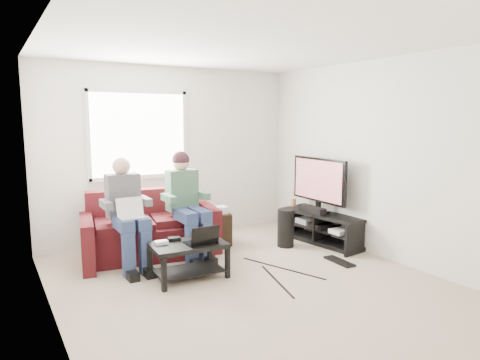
% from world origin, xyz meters
% --- Properties ---
extents(floor, '(4.50, 4.50, 0.00)m').
position_xyz_m(floor, '(0.00, 0.00, 0.00)').
color(floor, tan).
rests_on(floor, ground).
extents(ceiling, '(4.50, 4.50, 0.00)m').
position_xyz_m(ceiling, '(0.00, 0.00, 2.60)').
color(ceiling, white).
rests_on(ceiling, wall_back).
extents(wall_back, '(4.50, 0.00, 4.50)m').
position_xyz_m(wall_back, '(0.00, 2.25, 1.30)').
color(wall_back, silver).
rests_on(wall_back, floor).
extents(wall_front, '(4.50, 0.00, 4.50)m').
position_xyz_m(wall_front, '(0.00, -2.25, 1.30)').
color(wall_front, silver).
rests_on(wall_front, floor).
extents(wall_left, '(0.00, 4.50, 4.50)m').
position_xyz_m(wall_left, '(-2.00, 0.00, 1.30)').
color(wall_left, silver).
rests_on(wall_left, floor).
extents(wall_right, '(0.00, 4.50, 4.50)m').
position_xyz_m(wall_right, '(2.00, 0.00, 1.30)').
color(wall_right, silver).
rests_on(wall_right, floor).
extents(window, '(1.48, 0.04, 1.28)m').
position_xyz_m(window, '(-0.50, 2.23, 1.60)').
color(window, white).
rests_on(window, wall_back).
extents(sofa, '(1.97, 1.11, 0.86)m').
position_xyz_m(sofa, '(-0.60, 1.58, 0.32)').
color(sofa, '#441113').
rests_on(sofa, floor).
extents(person_left, '(0.40, 0.71, 1.36)m').
position_xyz_m(person_left, '(-1.00, 1.25, 0.75)').
color(person_left, navy).
rests_on(person_left, sofa).
extents(person_right, '(0.40, 0.71, 1.40)m').
position_xyz_m(person_right, '(-0.20, 1.27, 0.81)').
color(person_right, navy).
rests_on(person_right, sofa).
extents(laptop_silver, '(0.34, 0.25, 0.24)m').
position_xyz_m(laptop_silver, '(-1.00, 1.05, 0.73)').
color(laptop_silver, silver).
rests_on(laptop_silver, person_left).
extents(coffee_table, '(0.87, 0.57, 0.42)m').
position_xyz_m(coffee_table, '(-0.52, 0.51, 0.31)').
color(coffee_table, black).
rests_on(coffee_table, floor).
extents(laptop_black, '(0.34, 0.25, 0.24)m').
position_xyz_m(laptop_black, '(-0.40, 0.43, 0.54)').
color(laptop_black, black).
rests_on(laptop_black, coffee_table).
extents(controller_a, '(0.15, 0.10, 0.04)m').
position_xyz_m(controller_a, '(-0.80, 0.63, 0.44)').
color(controller_a, silver).
rests_on(controller_a, coffee_table).
extents(controller_b, '(0.15, 0.12, 0.04)m').
position_xyz_m(controller_b, '(-0.62, 0.69, 0.44)').
color(controller_b, black).
rests_on(controller_b, coffee_table).
extents(controller_c, '(0.15, 0.11, 0.04)m').
position_xyz_m(controller_c, '(-0.22, 0.66, 0.44)').
color(controller_c, gray).
rests_on(controller_c, coffee_table).
extents(tv_stand, '(0.59, 1.40, 0.45)m').
position_xyz_m(tv_stand, '(1.77, 0.80, 0.20)').
color(tv_stand, black).
rests_on(tv_stand, floor).
extents(tv, '(0.12, 1.10, 0.81)m').
position_xyz_m(tv, '(1.77, 0.90, 0.91)').
color(tv, black).
rests_on(tv, tv_stand).
extents(soundbar, '(0.12, 0.50, 0.10)m').
position_xyz_m(soundbar, '(1.65, 0.90, 0.50)').
color(soundbar, black).
rests_on(soundbar, tv_stand).
extents(drink_cup, '(0.08, 0.08, 0.12)m').
position_xyz_m(drink_cup, '(1.72, 1.43, 0.51)').
color(drink_cup, '#AA6E49').
rests_on(drink_cup, tv_stand).
extents(console_white, '(0.30, 0.22, 0.06)m').
position_xyz_m(console_white, '(1.77, 0.40, 0.27)').
color(console_white, silver).
rests_on(console_white, tv_stand).
extents(console_grey, '(0.34, 0.26, 0.08)m').
position_xyz_m(console_grey, '(1.77, 1.10, 0.28)').
color(console_grey, gray).
rests_on(console_grey, tv_stand).
extents(console_black, '(0.38, 0.30, 0.07)m').
position_xyz_m(console_black, '(1.77, 0.75, 0.27)').
color(console_black, black).
rests_on(console_black, tv_stand).
extents(subwoofer, '(0.24, 0.24, 0.54)m').
position_xyz_m(subwoofer, '(1.19, 0.93, 0.27)').
color(subwoofer, black).
rests_on(subwoofer, floor).
extents(keyboard_floor, '(0.18, 0.46, 0.03)m').
position_xyz_m(keyboard_floor, '(1.37, 0.01, 0.01)').
color(keyboard_floor, black).
rests_on(keyboard_floor, floor).
extents(end_table, '(0.31, 0.31, 0.56)m').
position_xyz_m(end_table, '(0.42, 1.51, 0.25)').
color(end_table, black).
rests_on(end_table, floor).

